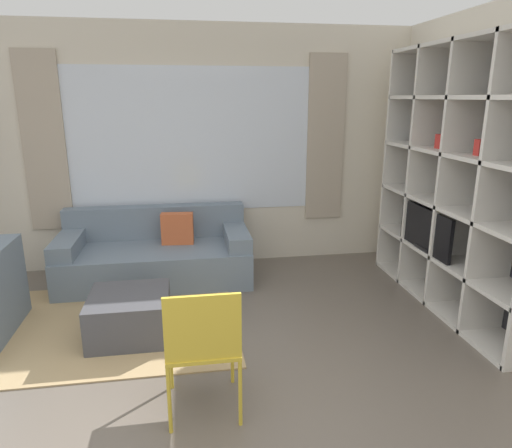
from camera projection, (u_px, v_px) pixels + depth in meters
The scene contains 7 objects.
wall_back at pixel (192, 149), 5.17m from camera, with size 6.26×0.11×2.70m.
wall_right at pixel (489, 164), 4.01m from camera, with size 0.07×4.40×2.70m, color beige.
area_rug at pixel (82, 326), 3.94m from camera, with size 2.63×1.70×0.01m, color tan.
shelving_unit at pixel (461, 182), 4.09m from camera, with size 0.41×2.25×2.40m.
couch_main at pixel (156, 255), 4.93m from camera, with size 1.98×0.91×0.74m.
ottoman at pixel (130, 315), 3.76m from camera, with size 0.64×0.63×0.37m.
folding_chair at pixel (203, 340), 2.72m from camera, with size 0.44×0.46×0.86m.
Camera 1 is at (-0.11, -2.03, 1.92)m, focal length 32.00 mm.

